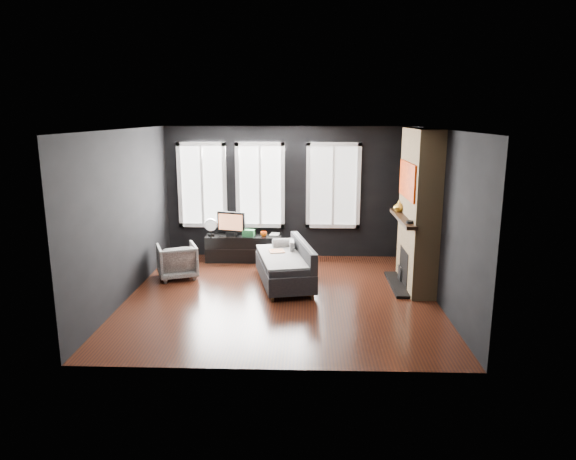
{
  "coord_description": "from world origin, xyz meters",
  "views": [
    {
      "loc": [
        0.4,
        -7.99,
        2.91
      ],
      "look_at": [
        0.1,
        0.3,
        1.05
      ],
      "focal_mm": 32.0,
      "sensor_mm": 36.0,
      "label": 1
    }
  ],
  "objects_px": {
    "mug": "(264,233)",
    "mantel_vase": "(399,206)",
    "book": "(270,229)",
    "monitor": "(231,222)",
    "armchair": "(177,259)",
    "sofa": "(284,264)",
    "media_console": "(244,248)"
  },
  "relations": [
    {
      "from": "sofa",
      "to": "armchair",
      "type": "distance_m",
      "value": 2.0
    },
    {
      "from": "armchair",
      "to": "mug",
      "type": "bearing_deg",
      "value": -165.54
    },
    {
      "from": "media_console",
      "to": "mantel_vase",
      "type": "distance_m",
      "value": 3.27
    },
    {
      "from": "monitor",
      "to": "book",
      "type": "xyz_separation_m",
      "value": [
        0.79,
        0.07,
        -0.15
      ]
    },
    {
      "from": "book",
      "to": "mug",
      "type": "bearing_deg",
      "value": -127.67
    },
    {
      "from": "sofa",
      "to": "mug",
      "type": "relative_size",
      "value": 14.31
    },
    {
      "from": "armchair",
      "to": "media_console",
      "type": "height_order",
      "value": "armchair"
    },
    {
      "from": "mug",
      "to": "mantel_vase",
      "type": "height_order",
      "value": "mantel_vase"
    },
    {
      "from": "monitor",
      "to": "mantel_vase",
      "type": "relative_size",
      "value": 2.95
    },
    {
      "from": "sofa",
      "to": "mug",
      "type": "bearing_deg",
      "value": 96.27
    },
    {
      "from": "sofa",
      "to": "book",
      "type": "distance_m",
      "value": 1.65
    },
    {
      "from": "armchair",
      "to": "monitor",
      "type": "relative_size",
      "value": 1.13
    },
    {
      "from": "armchair",
      "to": "monitor",
      "type": "xyz_separation_m",
      "value": [
        0.83,
        1.19,
        0.45
      ]
    },
    {
      "from": "armchair",
      "to": "book",
      "type": "bearing_deg",
      "value": -163.97
    },
    {
      "from": "armchair",
      "to": "monitor",
      "type": "height_order",
      "value": "monitor"
    },
    {
      "from": "monitor",
      "to": "book",
      "type": "relative_size",
      "value": 2.44
    },
    {
      "from": "media_console",
      "to": "mantel_vase",
      "type": "xyz_separation_m",
      "value": [
        2.91,
        -1.05,
        1.07
      ]
    },
    {
      "from": "sofa",
      "to": "media_console",
      "type": "distance_m",
      "value": 1.75
    },
    {
      "from": "armchair",
      "to": "mug",
      "type": "xyz_separation_m",
      "value": [
        1.5,
        1.1,
        0.24
      ]
    },
    {
      "from": "sofa",
      "to": "monitor",
      "type": "relative_size",
      "value": 2.92
    },
    {
      "from": "sofa",
      "to": "mantel_vase",
      "type": "distance_m",
      "value": 2.28
    },
    {
      "from": "book",
      "to": "monitor",
      "type": "bearing_deg",
      "value": -174.76
    },
    {
      "from": "sofa",
      "to": "armchair",
      "type": "bearing_deg",
      "value": 158.3
    },
    {
      "from": "sofa",
      "to": "media_console",
      "type": "height_order",
      "value": "sofa"
    },
    {
      "from": "book",
      "to": "sofa",
      "type": "bearing_deg",
      "value": -77.55
    },
    {
      "from": "sofa",
      "to": "monitor",
      "type": "xyz_separation_m",
      "value": [
        -1.14,
        1.52,
        0.42
      ]
    },
    {
      "from": "media_console",
      "to": "mug",
      "type": "height_order",
      "value": "mug"
    },
    {
      "from": "sofa",
      "to": "mantel_vase",
      "type": "relative_size",
      "value": 8.59
    },
    {
      "from": "monitor",
      "to": "mug",
      "type": "distance_m",
      "value": 0.7
    },
    {
      "from": "sofa",
      "to": "media_console",
      "type": "relative_size",
      "value": 1.16
    },
    {
      "from": "media_console",
      "to": "monitor",
      "type": "distance_m",
      "value": 0.59
    },
    {
      "from": "sofa",
      "to": "mantel_vase",
      "type": "height_order",
      "value": "mantel_vase"
    }
  ]
}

